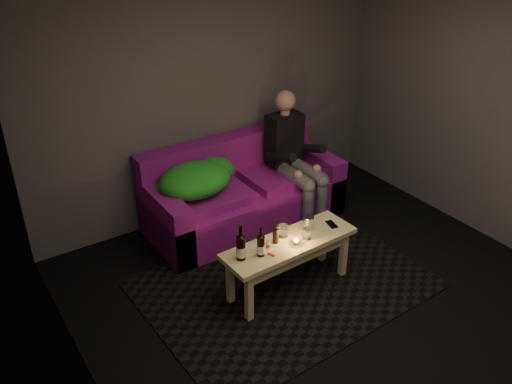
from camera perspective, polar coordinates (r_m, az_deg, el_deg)
floor at (r=4.66m, az=10.17°, el=-12.98°), size 4.50×4.50×0.00m
room at (r=4.10m, az=7.69°, el=8.18°), size 4.50×4.50×4.50m
rug at (r=4.93m, az=3.04°, el=-9.64°), size 2.49×1.86×0.01m
sofa at (r=5.68m, az=-1.52°, el=-0.25°), size 2.01×0.90×0.86m
green_blanket at (r=5.29m, az=-6.20°, el=1.44°), size 0.88×0.60×0.30m
person at (r=5.66m, az=3.95°, el=3.93°), size 0.36×0.83×1.34m
coffee_table at (r=4.66m, az=3.54°, el=-6.08°), size 1.23×0.43×0.50m
beer_bottle_a at (r=4.33m, az=-1.60°, el=-5.82°), size 0.08×0.08×0.31m
beer_bottle_b at (r=4.37m, az=0.51°, el=-5.64°), size 0.07×0.07×0.26m
salt_shaker at (r=4.49m, az=1.28°, el=-5.53°), size 0.04×0.04×0.08m
pepper_mill at (r=4.54m, az=2.10°, el=-4.64°), size 0.07×0.07×0.14m
tumbler_back at (r=4.64m, az=2.85°, el=-4.10°), size 0.10×0.10×0.10m
tealight at (r=4.56m, az=4.25°, el=-5.24°), size 0.06×0.06×0.04m
tumbler_front at (r=4.63m, az=5.40°, el=-4.38°), size 0.08×0.08×0.10m
steel_cup at (r=4.74m, az=5.55°, el=-3.27°), size 0.11×0.11×0.13m
smartphone at (r=4.86m, az=7.96°, el=-3.39°), size 0.09×0.14×0.01m
red_lighter at (r=4.43m, az=1.60°, el=-6.61°), size 0.04×0.07×0.01m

